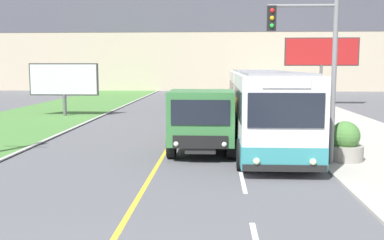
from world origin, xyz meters
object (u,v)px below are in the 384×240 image
object	(u,v)px
billboard_large	(322,54)
planter_round_second	(316,128)
car_distant	(204,102)
billboard_small	(64,80)
planter_round_third	(301,116)
city_bus	(263,107)
planter_round_near	(345,143)
dump_truck	(202,121)
traffic_light_mast	(314,57)

from	to	relation	value
billboard_large	planter_round_second	world-z (taller)	billboard_large
car_distant	billboard_small	xyz separation A→B (m)	(-9.14, -3.82, 1.67)
billboard_small	planter_round_third	xyz separation A→B (m)	(14.57, -5.04, -1.72)
city_bus	billboard_small	bearing A→B (deg)	140.71
car_distant	planter_round_near	xyz separation A→B (m)	(5.33, -17.38, -0.02)
dump_truck	car_distant	size ratio (longest dim) A/B	1.54
billboard_large	planter_round_near	xyz separation A→B (m)	(-4.18, -22.26, -3.61)
planter_round_third	car_distant	bearing A→B (deg)	121.52
car_distant	billboard_small	distance (m)	10.05
traffic_light_mast	planter_round_near	xyz separation A→B (m)	(1.27, 0.59, -2.94)
city_bus	dump_truck	world-z (taller)	city_bus
city_bus	car_distant	xyz separation A→B (m)	(-2.89, 13.66, -0.89)
traffic_light_mast	planter_round_third	bearing A→B (deg)	81.44
car_distant	planter_round_second	xyz separation A→B (m)	(5.27, -13.12, -0.07)
city_bus	dump_truck	bearing A→B (deg)	-139.52
traffic_light_mast	dump_truck	bearing A→B (deg)	149.87
dump_truck	car_distant	distance (m)	15.83
dump_truck	planter_round_third	xyz separation A→B (m)	(5.07, 6.96, -0.60)
car_distant	billboard_large	distance (m)	11.28
city_bus	planter_round_second	xyz separation A→B (m)	(2.38, 0.54, -0.96)
dump_truck	billboard_large	distance (m)	22.84
planter_round_third	city_bus	bearing A→B (deg)	-117.91
billboard_small	planter_round_second	xyz separation A→B (m)	(14.41, -9.30, -1.74)
dump_truck	billboard_small	xyz separation A→B (m)	(-9.50, 12.00, 1.12)
planter_round_second	planter_round_third	bearing A→B (deg)	87.79
car_distant	billboard_large	bearing A→B (deg)	27.16
traffic_light_mast	car_distant	bearing A→B (deg)	102.73
city_bus	planter_round_second	size ratio (longest dim) A/B	10.43
billboard_small	planter_round_near	world-z (taller)	billboard_small
billboard_small	car_distant	bearing A→B (deg)	22.68
city_bus	billboard_large	size ratio (longest dim) A/B	2.12
billboard_large	car_distant	bearing A→B (deg)	-152.84
traffic_light_mast	planter_round_second	bearing A→B (deg)	76.02
billboard_large	planter_round_third	bearing A→B (deg)	-106.54
planter_round_third	planter_round_second	bearing A→B (deg)	-92.21
planter_round_near	dump_truck	bearing A→B (deg)	162.63
planter_round_near	planter_round_third	xyz separation A→B (m)	(0.10, 8.52, -0.04)
traffic_light_mast	planter_round_second	distance (m)	5.83
car_distant	billboard_small	size ratio (longest dim) A/B	0.94
traffic_light_mast	billboard_large	bearing A→B (deg)	76.58
billboard_small	planter_round_second	size ratio (longest dim) A/B	3.71
billboard_large	planter_round_second	distance (m)	18.85
billboard_large	planter_round_near	bearing A→B (deg)	-100.63
planter_round_second	planter_round_third	world-z (taller)	planter_round_third
billboard_large	billboard_small	distance (m)	20.67
car_distant	planter_round_second	world-z (taller)	car_distant
traffic_light_mast	planter_round_third	distance (m)	9.68
city_bus	traffic_light_mast	distance (m)	4.90
traffic_light_mast	billboard_small	bearing A→B (deg)	133.02
planter_round_near	city_bus	bearing A→B (deg)	123.36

